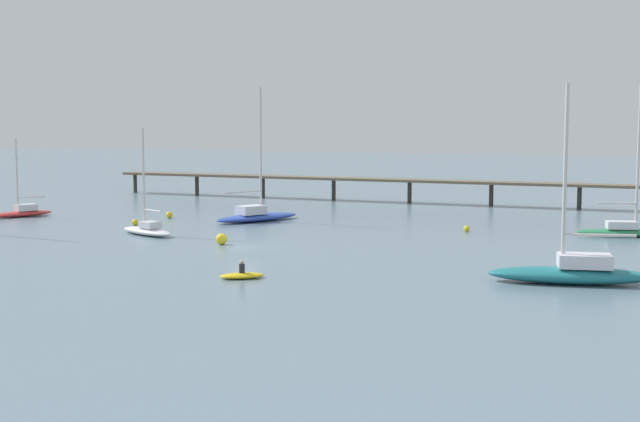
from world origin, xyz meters
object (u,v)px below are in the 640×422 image
(sailboat_red, at_px, (22,211))
(mooring_buoy_outer, at_px, (169,215))
(mooring_buoy_far, at_px, (135,222))
(mooring_buoy_mid, at_px, (467,229))
(pier, at_px, (526,178))
(sailboat_white, at_px, (147,228))
(mooring_buoy_near, at_px, (222,239))
(sailboat_teal, at_px, (573,271))
(sailboat_blue, at_px, (256,214))
(sailboat_green, at_px, (629,228))
(dinghy_yellow, at_px, (242,275))

(sailboat_red, height_order, mooring_buoy_outer, sailboat_red)
(sailboat_red, xyz_separation_m, mooring_buoy_far, (15.20, -1.58, -0.26))
(mooring_buoy_outer, xyz_separation_m, mooring_buoy_mid, (30.09, 1.64, -0.07))
(pier, height_order, sailboat_red, sailboat_red)
(mooring_buoy_mid, bearing_deg, mooring_buoy_outer, -176.88)
(sailboat_white, distance_m, mooring_buoy_outer, 12.97)
(mooring_buoy_near, xyz_separation_m, mooring_buoy_outer, (-14.45, 14.08, -0.11))
(mooring_buoy_outer, bearing_deg, sailboat_teal, -25.01)
(mooring_buoy_outer, xyz_separation_m, mooring_buoy_far, (0.60, -6.51, -0.04))
(sailboat_white, xyz_separation_m, sailboat_teal, (36.37, -7.95, 0.18))
(sailboat_white, height_order, sailboat_red, sailboat_white)
(sailboat_red, bearing_deg, sailboat_teal, -14.54)
(pier, distance_m, sailboat_red, 54.85)
(sailboat_teal, distance_m, sailboat_blue, 38.86)
(pier, xyz_separation_m, sailboat_white, (-24.93, -37.70, -2.80))
(pier, bearing_deg, sailboat_white, -123.48)
(mooring_buoy_mid, bearing_deg, sailboat_green, 11.33)
(sailboat_white, height_order, sailboat_green, sailboat_green)
(mooring_buoy_outer, bearing_deg, sailboat_red, -161.36)
(pier, height_order, sailboat_white, sailboat_white)
(dinghy_yellow, height_order, mooring_buoy_outer, dinghy_yellow)
(sailboat_red, relative_size, dinghy_yellow, 2.75)
(sailboat_white, bearing_deg, sailboat_teal, -12.33)
(pier, bearing_deg, mooring_buoy_mid, -91.18)
(mooring_buoy_outer, bearing_deg, mooring_buoy_near, -44.26)
(sailboat_blue, relative_size, mooring_buoy_near, 14.54)
(sailboat_red, height_order, mooring_buoy_far, sailboat_red)
(sailboat_teal, xyz_separation_m, mooring_buoy_mid, (-11.94, 21.25, -0.48))
(mooring_buoy_mid, bearing_deg, sailboat_blue, -178.94)
(pier, height_order, mooring_buoy_outer, pier)
(sailboat_white, distance_m, sailboat_red, 21.36)
(sailboat_red, height_order, sailboat_green, sailboat_green)
(dinghy_yellow, bearing_deg, mooring_buoy_near, 125.49)
(sailboat_teal, distance_m, dinghy_yellow, 20.03)
(sailboat_teal, relative_size, sailboat_red, 1.47)
(mooring_buoy_far, bearing_deg, sailboat_blue, 41.91)
(sailboat_teal, bearing_deg, mooring_buoy_outer, 154.99)
(sailboat_red, distance_m, mooring_buoy_mid, 45.17)
(sailboat_red, relative_size, mooring_buoy_near, 8.99)
(sailboat_blue, height_order, mooring_buoy_mid, sailboat_blue)
(sailboat_white, distance_m, sailboat_teal, 37.23)
(sailboat_teal, bearing_deg, mooring_buoy_far, 162.45)
(sailboat_teal, distance_m, mooring_buoy_mid, 24.38)
(pier, relative_size, mooring_buoy_near, 89.70)
(sailboat_green, bearing_deg, pier, 120.48)
(dinghy_yellow, distance_m, mooring_buoy_outer, 35.04)
(sailboat_teal, bearing_deg, sailboat_white, 167.67)
(dinghy_yellow, bearing_deg, pier, 81.91)
(sailboat_blue, bearing_deg, sailboat_green, 5.10)
(sailboat_teal, bearing_deg, mooring_buoy_mid, 119.33)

